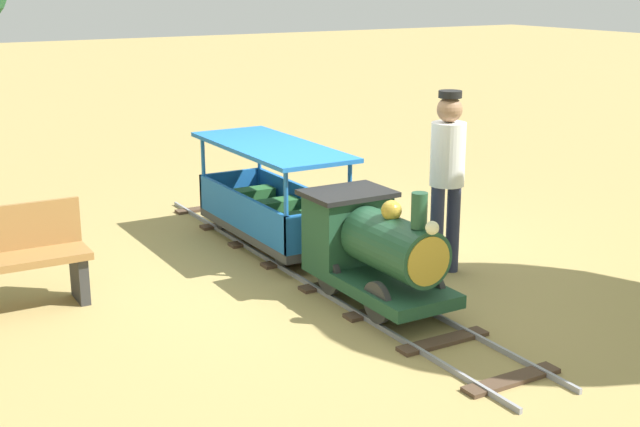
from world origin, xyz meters
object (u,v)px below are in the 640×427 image
object	(u,v)px
park_bench	(2,261)
passenger_car	(272,204)
locomotive	(373,246)
conductor_person	(447,168)

from	to	relation	value
park_bench	passenger_car	bearing A→B (deg)	-170.17
locomotive	passenger_car	size ratio (longest dim) A/B	0.72
locomotive	conductor_person	distance (m)	1.10
passenger_car	conductor_person	world-z (taller)	conductor_person
passenger_car	park_bench	size ratio (longest dim) A/B	1.53
conductor_person	park_bench	xyz separation A→B (m)	(3.54, -1.02, -0.54)
conductor_person	park_bench	bearing A→B (deg)	-16.07
locomotive	conductor_person	xyz separation A→B (m)	(-0.96, -0.29, 0.47)
conductor_person	park_bench	size ratio (longest dim) A/B	1.24
conductor_person	passenger_car	bearing A→B (deg)	-56.94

